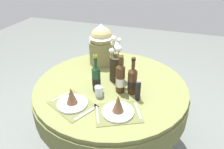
# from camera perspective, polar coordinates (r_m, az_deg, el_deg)

# --- Properties ---
(ground) EXTENTS (8.00, 8.00, 0.00)m
(ground) POSITION_cam_1_polar(r_m,az_deg,el_deg) (2.43, -0.27, -17.71)
(ground) COLOR slate
(dining_table) EXTENTS (1.41, 1.41, 0.76)m
(dining_table) POSITION_cam_1_polar(r_m,az_deg,el_deg) (2.02, -0.31, -6.04)
(dining_table) COLOR olive
(dining_table) RESTS_ON ground
(place_setting_left) EXTENTS (0.42, 0.38, 0.16)m
(place_setting_left) POSITION_cam_1_polar(r_m,az_deg,el_deg) (1.69, -10.76, -6.81)
(place_setting_left) COLOR brown
(place_setting_left) RESTS_ON dining_table
(place_setting_right) EXTENTS (0.42, 0.38, 0.16)m
(place_setting_right) POSITION_cam_1_polar(r_m,az_deg,el_deg) (1.58, 1.63, -9.06)
(place_setting_right) COLOR brown
(place_setting_right) RESTS_ON dining_table
(flower_vase) EXTENTS (0.13, 0.23, 0.42)m
(flower_vase) POSITION_cam_1_polar(r_m,az_deg,el_deg) (1.93, 1.19, 2.96)
(flower_vase) COLOR #332819
(flower_vase) RESTS_ON dining_table
(wine_bottle_left) EXTENTS (0.07, 0.07, 0.34)m
(wine_bottle_left) POSITION_cam_1_polar(r_m,az_deg,el_deg) (1.79, -4.29, -0.90)
(wine_bottle_left) COLOR #143819
(wine_bottle_left) RESTS_ON dining_table
(wine_bottle_centre) EXTENTS (0.08, 0.08, 0.36)m
(wine_bottle_centre) POSITION_cam_1_polar(r_m,az_deg,el_deg) (1.77, 2.29, -0.92)
(wine_bottle_centre) COLOR #422814
(wine_bottle_centre) RESTS_ON dining_table
(wine_bottle_right) EXTENTS (0.08, 0.08, 0.33)m
(wine_bottle_right) POSITION_cam_1_polar(r_m,az_deg,el_deg) (1.76, 5.54, -1.59)
(wine_bottle_right) COLOR #422814
(wine_bottle_right) RESTS_ON dining_table
(tumbler_near_left) EXTENTS (0.07, 0.07, 0.09)m
(tumbler_near_left) POSITION_cam_1_polar(r_m,az_deg,el_deg) (1.76, -3.61, -4.57)
(tumbler_near_left) COLOR silver
(tumbler_near_left) RESTS_ON dining_table
(pepper_mill) EXTENTS (0.04, 0.04, 0.19)m
(pepper_mill) POSITION_cam_1_polar(r_m,az_deg,el_deg) (1.71, 7.03, -4.31)
(pepper_mill) COLOR black
(pepper_mill) RESTS_ON dining_table
(gift_tub_back_left) EXTENTS (0.26, 0.26, 0.44)m
(gift_tub_back_left) POSITION_cam_1_polar(r_m,az_deg,el_deg) (2.21, -2.85, 8.52)
(gift_tub_back_left) COLOR olive
(gift_tub_back_left) RESTS_ON dining_table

